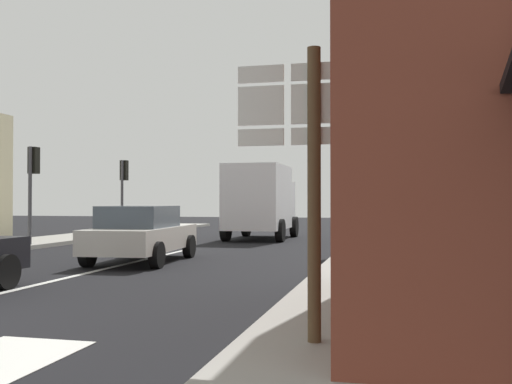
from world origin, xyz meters
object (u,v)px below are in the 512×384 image
traffic_light_far_left (124,180)px  delivery_truck (261,200)px  route_sign_post (314,162)px  traffic_light_near_left (33,173)px  traffic_light_near_right (349,164)px  sedan_far (141,233)px  traffic_light_far_right (359,170)px

traffic_light_far_left → delivery_truck: bearing=-3.6°
route_sign_post → traffic_light_near_left: size_ratio=0.93×
traffic_light_far_left → traffic_light_near_left: bearing=-90.0°
delivery_truck → traffic_light_near_left: (-6.44, -6.38, 0.88)m
delivery_truck → route_sign_post: route_sign_post is taller
traffic_light_near_right → traffic_light_far_left: size_ratio=1.07×
sedan_far → delivery_truck: 9.76m
traffic_light_near_right → traffic_light_far_left: 12.29m
sedan_far → traffic_light_far_right: 10.64m
delivery_truck → traffic_light_far_right: 4.30m
delivery_truck → traffic_light_far_left: traffic_light_far_left is taller
traffic_light_far_left → traffic_light_near_right: bearing=-30.9°
route_sign_post → delivery_truck: bearing=104.6°
delivery_truck → route_sign_post: size_ratio=1.57×
traffic_light_far_left → traffic_light_far_right: bearing=-5.1°
route_sign_post → traffic_light_near_right: 11.86m
traffic_light_far_right → sedan_far: bearing=-119.1°
sedan_far → traffic_light_far_left: traffic_light_far_left is taller
delivery_truck → traffic_light_near_right: 7.27m
traffic_light_far_right → traffic_light_near_left: 12.05m
traffic_light_far_right → traffic_light_near_right: 5.36m
delivery_truck → sedan_far: bearing=-95.8°
delivery_truck → traffic_light_far_right: traffic_light_far_right is taller
delivery_truck → traffic_light_near_right: (4.10, -5.91, 1.08)m
traffic_light_far_right → traffic_light_near_left: (-10.54, -5.84, -0.28)m
delivery_truck → traffic_light_far_right: bearing=-7.5°
delivery_truck → traffic_light_far_right: (4.10, -0.54, 1.16)m
traffic_light_near_right → traffic_light_near_left: traffic_light_near_right is taller
traffic_light_near_right → traffic_light_far_left: (-10.54, 6.31, -0.19)m
sedan_far → traffic_light_near_right: (5.08, 3.76, 1.97)m
sedan_far → traffic_light_far_right: bearing=60.9°
route_sign_post → traffic_light_far_right: bearing=91.8°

